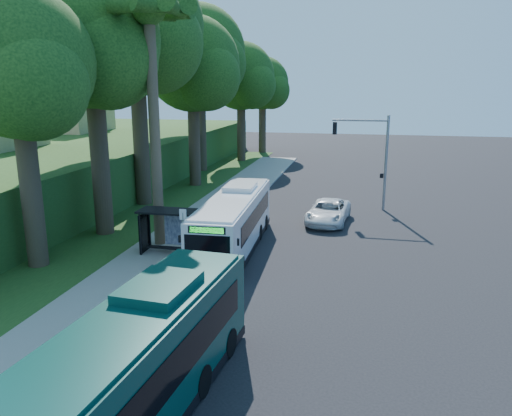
% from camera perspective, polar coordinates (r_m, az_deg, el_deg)
% --- Properties ---
extents(ground, '(140.00, 140.00, 0.00)m').
position_cam_1_polar(ground, '(29.06, 5.41, -4.42)').
color(ground, black).
rests_on(ground, ground).
extents(sidewalk, '(4.50, 70.00, 0.12)m').
position_cam_1_polar(sidewalk, '(30.69, -8.27, -3.39)').
color(sidewalk, gray).
rests_on(sidewalk, ground).
extents(red_curb, '(0.25, 30.00, 0.13)m').
position_cam_1_polar(red_curb, '(26.38, -6.56, -6.23)').
color(red_curb, maroon).
rests_on(red_curb, ground).
extents(grass_verge, '(8.00, 70.00, 0.06)m').
position_cam_1_polar(grass_verge, '(37.32, -13.84, -0.59)').
color(grass_verge, '#234719').
rests_on(grass_verge, ground).
extents(bus_shelter, '(3.20, 1.51, 2.55)m').
position_cam_1_polar(bus_shelter, '(27.64, -10.35, -1.64)').
color(bus_shelter, black).
rests_on(bus_shelter, ground).
extents(stop_sign_pole, '(0.35, 0.06, 3.17)m').
position_cam_1_polar(stop_sign_pole, '(24.99, -8.29, -2.57)').
color(stop_sign_pole, gray).
rests_on(stop_sign_pole, ground).
extents(traffic_signal_pole, '(4.10, 0.30, 7.00)m').
position_cam_1_polar(traffic_signal_pole, '(37.72, 13.15, 6.41)').
color(traffic_signal_pole, gray).
rests_on(traffic_signal_pole, ground).
extents(palm_tree, '(4.20, 4.20, 14.40)m').
position_cam_1_polar(palm_tree, '(28.47, -12.10, 20.21)').
color(palm_tree, '#4C3F2D').
rests_on(palm_tree, ground).
extents(hillside_backdrop, '(24.00, 60.00, 8.80)m').
position_cam_1_polar(hillside_backdrop, '(52.12, -22.44, 5.50)').
color(hillside_backdrop, '#234719').
rests_on(hillside_backdrop, ground).
extents(tree_0, '(8.40, 8.00, 15.70)m').
position_cam_1_polar(tree_0, '(31.56, -18.14, 17.06)').
color(tree_0, '#382B1E').
rests_on(tree_0, ground).
extents(tree_1, '(10.50, 10.00, 18.26)m').
position_cam_1_polar(tree_1, '(39.22, -13.50, 18.84)').
color(tree_1, '#382B1E').
rests_on(tree_1, ground).
extents(tree_2, '(8.82, 8.40, 15.12)m').
position_cam_1_polar(tree_2, '(45.95, -7.19, 15.50)').
color(tree_2, '#382B1E').
rests_on(tree_2, ground).
extents(tree_3, '(10.08, 9.60, 17.28)m').
position_cam_1_polar(tree_3, '(54.21, -6.42, 16.85)').
color(tree_3, '#382B1E').
rests_on(tree_3, ground).
extents(tree_4, '(8.40, 8.00, 14.14)m').
position_cam_1_polar(tree_4, '(61.16, -1.64, 14.47)').
color(tree_4, '#382B1E').
rests_on(tree_4, ground).
extents(tree_5, '(7.35, 7.00, 12.86)m').
position_cam_1_polar(tree_5, '(68.75, 0.82, 13.78)').
color(tree_5, '#382B1E').
rests_on(tree_5, ground).
extents(tree_6, '(7.56, 7.20, 13.74)m').
position_cam_1_polar(tree_6, '(26.74, -25.45, 13.90)').
color(tree_6, '#382B1E').
rests_on(tree_6, ground).
extents(white_bus, '(2.92, 11.50, 3.40)m').
position_cam_1_polar(white_bus, '(28.10, -2.51, -1.47)').
color(white_bus, silver).
rests_on(white_bus, ground).
extents(teal_bus, '(3.50, 12.20, 3.59)m').
position_cam_1_polar(teal_bus, '(14.12, -14.34, -17.93)').
color(teal_bus, '#0A3831').
rests_on(teal_bus, ground).
extents(pickup, '(3.00, 5.63, 1.51)m').
position_cam_1_polar(pickup, '(34.17, 8.26, -0.39)').
color(pickup, silver).
rests_on(pickup, ground).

